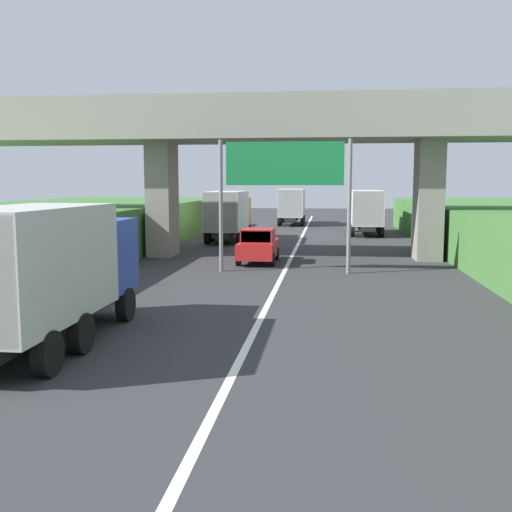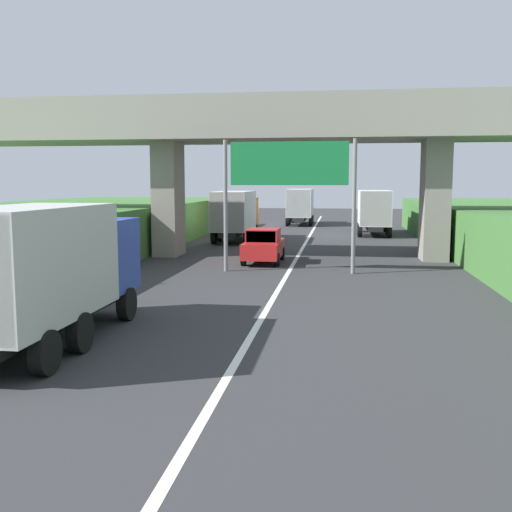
% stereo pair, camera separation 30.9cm
% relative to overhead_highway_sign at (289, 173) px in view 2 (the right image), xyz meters
% --- Properties ---
extents(lane_centre_stripe, '(0.20, 96.80, 0.01)m').
position_rel_overhead_highway_sign_xyz_m(lane_centre_stripe, '(0.00, -1.61, -4.39)').
color(lane_centre_stripe, white).
rests_on(lane_centre_stripe, ground).
extents(overpass_bridge, '(40.00, 4.80, 8.39)m').
position_rel_overhead_highway_sign_xyz_m(overpass_bridge, '(0.00, 5.49, 2.00)').
color(overpass_bridge, gray).
rests_on(overpass_bridge, ground).
extents(overhead_highway_sign, '(5.88, 0.18, 5.89)m').
position_rel_overhead_highway_sign_xyz_m(overhead_highway_sign, '(0.00, 0.00, 0.00)').
color(overhead_highway_sign, slate).
rests_on(overhead_highway_sign, ground).
extents(speed_limit_sign, '(0.60, 0.08, 2.23)m').
position_rel_overhead_highway_sign_xyz_m(speed_limit_sign, '(-7.40, -4.88, -2.92)').
color(speed_limit_sign, slate).
rests_on(speed_limit_sign, ground).
extents(truck_white, '(2.44, 7.30, 3.44)m').
position_rel_overhead_highway_sign_xyz_m(truck_white, '(-1.51, 31.45, -2.46)').
color(truck_white, black).
rests_on(truck_white, ground).
extents(truck_orange, '(2.44, 7.30, 3.44)m').
position_rel_overhead_highway_sign_xyz_m(truck_orange, '(-4.87, 14.23, -2.46)').
color(truck_orange, black).
rests_on(truck_orange, ground).
extents(truck_blue, '(2.44, 7.30, 3.44)m').
position_rel_overhead_highway_sign_xyz_m(truck_blue, '(-4.83, -12.87, -2.46)').
color(truck_blue, black).
rests_on(truck_blue, ground).
extents(truck_green, '(2.44, 7.30, 3.44)m').
position_rel_overhead_highway_sign_xyz_m(truck_green, '(4.83, 20.69, -2.46)').
color(truck_green, black).
rests_on(truck_green, ground).
extents(car_red, '(1.86, 4.10, 1.72)m').
position_rel_overhead_highway_sign_xyz_m(car_red, '(-1.52, 3.12, -3.54)').
color(car_red, red).
rests_on(car_red, ground).
extents(construction_barrel_2, '(0.57, 0.57, 0.90)m').
position_rel_overhead_highway_sign_xyz_m(construction_barrel_2, '(-6.65, -11.79, -3.94)').
color(construction_barrel_2, orange).
rests_on(construction_barrel_2, ground).
extents(construction_barrel_3, '(0.57, 0.57, 0.90)m').
position_rel_overhead_highway_sign_xyz_m(construction_barrel_3, '(-6.65, -6.48, -3.94)').
color(construction_barrel_3, orange).
rests_on(construction_barrel_3, ground).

